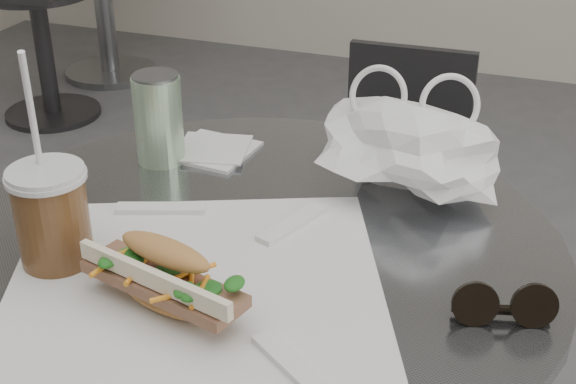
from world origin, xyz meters
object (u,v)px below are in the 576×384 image
(chair_far, at_px, (391,223))
(drink_can, at_px, (158,119))
(sunglasses, at_px, (504,307))
(iced_coffee, at_px, (52,216))
(bg_chair, at_px, (35,32))
(banh_mi, at_px, (165,277))

(chair_far, relative_size, drink_can, 5.29)
(sunglasses, distance_m, drink_can, 0.55)
(iced_coffee, xyz_separation_m, drink_can, (-0.02, 0.28, 0.00))
(chair_far, xyz_separation_m, iced_coffee, (-0.19, -0.94, 0.49))
(iced_coffee, distance_m, sunglasses, 0.50)
(bg_chair, xyz_separation_m, sunglasses, (1.87, -1.73, 0.40))
(sunglasses, bearing_deg, chair_far, 91.61)
(chair_far, bearing_deg, iced_coffee, 77.08)
(iced_coffee, relative_size, drink_can, 1.98)
(bg_chair, xyz_separation_m, banh_mi, (1.54, -1.83, 0.43))
(iced_coffee, bearing_deg, chair_far, 78.63)
(chair_far, xyz_separation_m, banh_mi, (-0.03, -0.98, 0.47))
(bg_chair, distance_m, banh_mi, 2.43)
(bg_chair, bearing_deg, sunglasses, -49.98)
(chair_far, relative_size, banh_mi, 2.82)
(chair_far, bearing_deg, sunglasses, 107.39)
(bg_chair, bearing_deg, iced_coffee, -59.62)
(chair_far, height_order, drink_can, drink_can)
(bg_chair, distance_m, drink_can, 2.08)
(iced_coffee, bearing_deg, banh_mi, -13.11)
(banh_mi, distance_m, iced_coffee, 0.16)
(chair_far, height_order, sunglasses, sunglasses)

